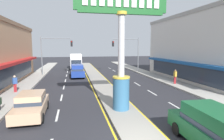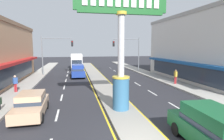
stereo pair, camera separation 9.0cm
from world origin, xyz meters
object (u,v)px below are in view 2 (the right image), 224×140
district_sign (121,52)px  pedestrian_far_side (15,83)px  suv_near_right_lane (213,129)px  traffic_light_left_side (54,49)px  traffic_light_right_side (129,49)px  storefront_right (213,48)px  suv_near_left_lane (78,71)px  box_truck_far_right_lane (77,61)px  sedan_mid_left_lane (31,104)px  pedestrian_near_kerb (176,76)px

district_sign → pedestrian_far_side: 11.58m
suv_near_right_lane → pedestrian_far_side: 17.01m
traffic_light_left_side → traffic_light_right_side: bearing=3.5°
storefront_right → suv_near_left_lane: storefront_right is taller
traffic_light_left_side → box_truck_far_right_lane: bearing=64.6°
suv_near_right_lane → traffic_light_right_side: bearing=81.7°
traffic_light_right_side → pedestrian_far_side: traffic_light_right_side is taller
storefront_right → box_truck_far_right_lane: 24.28m
sedan_mid_left_lane → district_sign: bearing=-2.7°
suv_near_left_lane → pedestrian_far_side: size_ratio=2.85×
traffic_light_left_side → box_truck_far_right_lane: traffic_light_left_side is taller
district_sign → storefront_right: (15.02, 9.27, 0.27)m
storefront_right → pedestrian_far_side: storefront_right is taller
suv_near_right_lane → pedestrian_near_kerb: (5.83, 12.96, 0.16)m
box_truck_far_right_lane → pedestrian_far_side: (-6.14, -18.83, -0.59)m
storefront_right → pedestrian_far_side: 24.24m
district_sign → pedestrian_far_side: district_sign is taller
box_truck_far_right_lane → pedestrian_near_kerb: 21.52m
storefront_right → pedestrian_near_kerb: 7.51m
storefront_right → suv_near_right_lane: 19.64m
district_sign → sedan_mid_left_lane: district_sign is taller
traffic_light_right_side → box_truck_far_right_lane: traffic_light_right_side is taller
suv_near_right_lane → pedestrian_near_kerb: bearing=65.8°
storefront_right → suv_near_left_lane: size_ratio=4.28×
traffic_light_right_side → box_truck_far_right_lane: size_ratio=0.90×
traffic_light_left_side → suv_near_left_lane: 5.39m
district_sign → suv_near_right_lane: bearing=-64.2°
traffic_light_right_side → box_truck_far_right_lane: 11.59m
district_sign → storefront_right: size_ratio=0.41×
traffic_light_right_side → pedestrian_near_kerb: 12.15m
district_sign → suv_near_left_lane: (-2.74, 15.70, -3.20)m
storefront_right → sedan_mid_left_lane: bearing=-156.9°
sedan_mid_left_lane → traffic_light_left_side: bearing=90.9°
district_sign → suv_near_left_lane: district_sign is taller
traffic_light_right_side → suv_near_left_lane: (-9.06, -3.14, -3.26)m
district_sign → storefront_right: storefront_right is taller
suv_near_right_lane → pedestrian_near_kerb: size_ratio=2.73×
traffic_light_left_side → pedestrian_near_kerb: 18.62m
pedestrian_near_kerb → storefront_right: bearing=16.9°
traffic_light_left_side → pedestrian_near_kerb: (14.88, -10.75, -3.10)m
storefront_right → traffic_light_right_side: 12.93m
suv_near_left_lane → pedestrian_near_kerb: size_ratio=2.74×
suv_near_right_lane → pedestrian_far_side: size_ratio=2.85×
storefront_right → pedestrian_far_side: size_ratio=12.20×
suv_near_right_lane → pedestrian_far_side: bearing=133.0°
sedan_mid_left_lane → traffic_light_right_side: bearing=56.3°
district_sign → traffic_light_left_side: bearing=109.3°
pedestrian_near_kerb → traffic_light_left_side: bearing=144.2°
district_sign → box_truck_far_right_lane: 25.88m
suv_near_left_lane → traffic_light_right_side: bearing=19.1°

